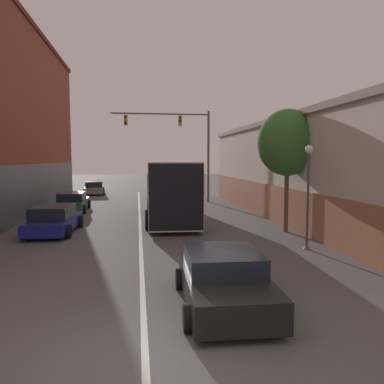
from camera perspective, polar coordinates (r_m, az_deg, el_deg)
The scene contains 11 objects.
ground_plane at distance 7.27m, azimuth -7.14°, elevation -23.88°, with size 160.00×160.00×0.00m, color #565454.
lane_center_line at distance 20.49m, azimuth -7.94°, elevation -4.85°, with size 0.14×39.65×0.01m.
building_right_storefront at distance 23.72m, azimuth 20.18°, elevation 3.59°, with size 7.77×27.29×5.82m.
bus at distance 21.79m, azimuth -3.23°, elevation 0.80°, with size 3.18×10.39×3.38m.
hatchback_foreground at distance 9.27m, azimuth 4.88°, elevation -13.16°, with size 2.30×4.12×1.29m.
parked_car_left_near at distance 18.96m, azimuth -20.30°, elevation -4.03°, with size 2.26×4.42×1.31m.
parked_car_left_mid at distance 26.29m, azimuth -17.76°, elevation -1.50°, with size 2.07×4.57×1.30m.
parked_car_left_far at distance 38.40m, azimuth -14.72°, elevation 0.56°, with size 2.33×3.96×1.29m.
traffic_signal_gantry at distance 30.26m, azimuth -1.55°, elevation 8.40°, with size 7.83×0.36×7.36m.
street_lamp at distance 15.09m, azimuth 17.28°, elevation 0.63°, with size 0.33×0.33×4.04m.
street_tree_near at distance 18.43m, azimuth 14.35°, elevation 7.26°, with size 2.87×2.59×5.87m.
Camera 1 is at (-0.09, -6.36, 3.51)m, focal length 35.00 mm.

